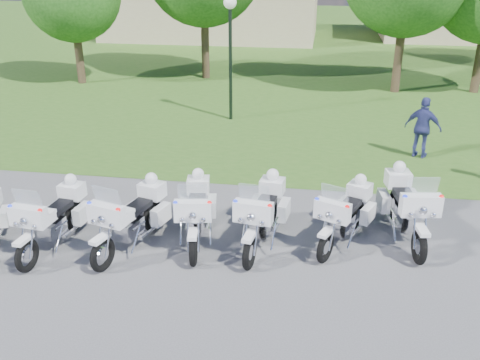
# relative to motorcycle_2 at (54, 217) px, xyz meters

# --- Properties ---
(ground) EXTENTS (100.00, 100.00, 0.00)m
(ground) POSITION_rel_motorcycle_2_xyz_m (3.55, 0.59, -0.67)
(ground) COLOR #515156
(ground) RESTS_ON ground
(grass_lawn) EXTENTS (100.00, 48.00, 0.01)m
(grass_lawn) POSITION_rel_motorcycle_2_xyz_m (3.55, 27.59, -0.66)
(grass_lawn) COLOR #335E1D
(grass_lawn) RESTS_ON ground
(motorcycle_2) EXTENTS (0.93, 2.37, 1.59)m
(motorcycle_2) POSITION_rel_motorcycle_2_xyz_m (0.00, 0.00, 0.00)
(motorcycle_2) COLOR black
(motorcycle_2) RESTS_ON ground
(motorcycle_3) EXTENTS (1.22, 2.39, 1.64)m
(motorcycle_3) POSITION_rel_motorcycle_2_xyz_m (1.59, 0.23, 0.02)
(motorcycle_3) COLOR black
(motorcycle_3) RESTS_ON ground
(motorcycle_4) EXTENTS (1.02, 2.38, 1.61)m
(motorcycle_4) POSITION_rel_motorcycle_2_xyz_m (2.82, 0.70, 0.01)
(motorcycle_4) COLOR black
(motorcycle_4) RESTS_ON ground
(motorcycle_5) EXTENTS (1.02, 2.47, 1.66)m
(motorcycle_5) POSITION_rel_motorcycle_2_xyz_m (4.22, 0.77, 0.03)
(motorcycle_5) COLOR black
(motorcycle_5) RESTS_ON ground
(motorcycle_6) EXTENTS (1.34, 2.17, 1.56)m
(motorcycle_6) POSITION_rel_motorcycle_2_xyz_m (5.90, 1.09, -0.02)
(motorcycle_6) COLOR black
(motorcycle_6) RESTS_ON ground
(motorcycle_7) EXTENTS (1.06, 2.55, 1.72)m
(motorcycle_7) POSITION_rel_motorcycle_2_xyz_m (7.17, 1.51, 0.05)
(motorcycle_7) COLOR black
(motorcycle_7) RESTS_ON ground
(lamp_post) EXTENTS (0.44, 0.44, 4.26)m
(lamp_post) POSITION_rel_motorcycle_2_xyz_m (2.06, 9.38, 2.54)
(lamp_post) COLOR black
(lamp_post) RESTS_ON ground
(building_west) EXTENTS (14.56, 8.32, 4.10)m
(building_west) POSITION_rel_motorcycle_2_xyz_m (-2.45, 28.59, 1.40)
(building_west) COLOR tan
(building_west) RESTS_ON ground
(building_east) EXTENTS (11.44, 7.28, 4.10)m
(building_east) POSITION_rel_motorcycle_2_xyz_m (14.55, 30.59, 1.40)
(building_east) COLOR tan
(building_east) RESTS_ON ground
(bystander_c) EXTENTS (1.14, 0.83, 1.80)m
(bystander_c) POSITION_rel_motorcycle_2_xyz_m (8.23, 6.46, 0.23)
(bystander_c) COLOR navy
(bystander_c) RESTS_ON ground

